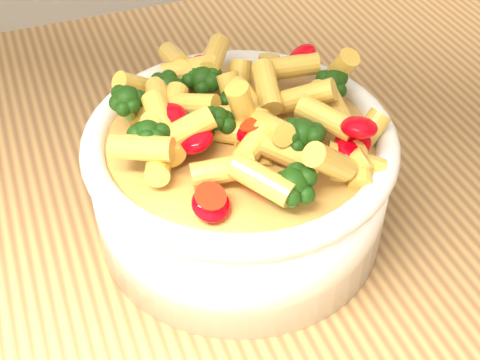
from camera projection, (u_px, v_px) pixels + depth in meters
name	position (u px, v px, depth m)	size (l,w,h in m)	color
table	(297.00, 257.00, 0.70)	(1.20, 0.80, 0.90)	tan
serving_bowl	(240.00, 179.00, 0.56)	(0.25, 0.25, 0.11)	white
pasta_salad	(240.00, 114.00, 0.52)	(0.20, 0.20, 0.04)	#F3C24C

